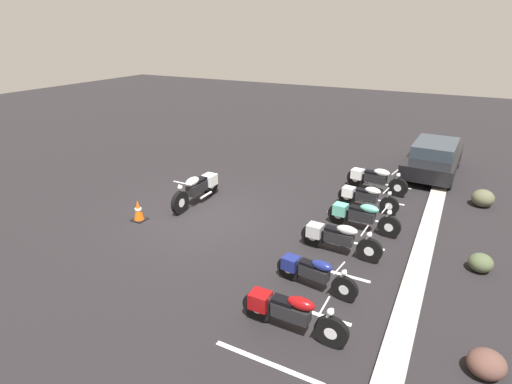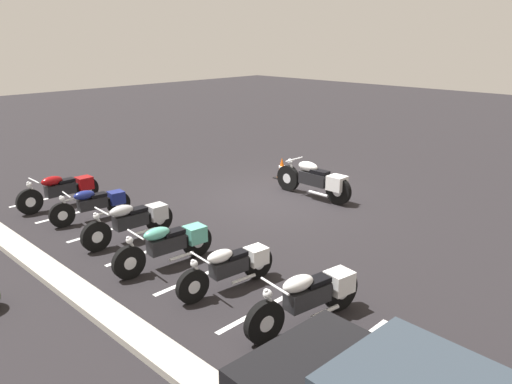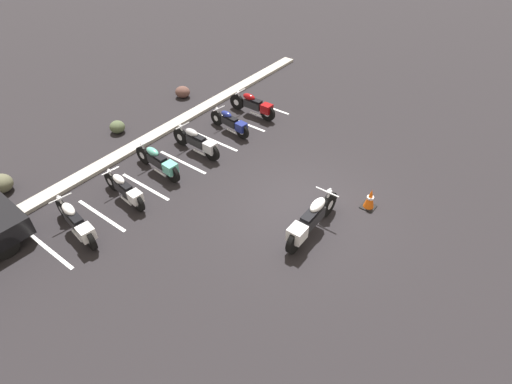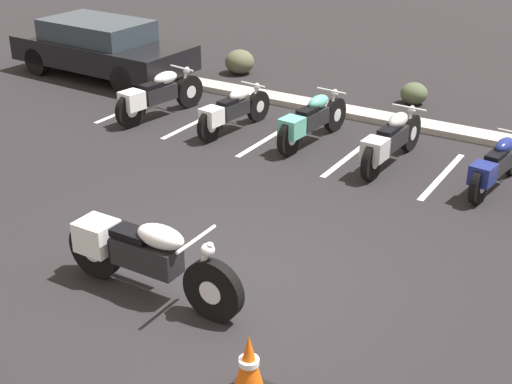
{
  "view_description": "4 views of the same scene",
  "coord_description": "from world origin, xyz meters",
  "px_view_note": "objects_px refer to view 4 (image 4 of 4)",
  "views": [
    {
      "loc": [
        9.2,
        6.7,
        5.45
      ],
      "look_at": [
        -1.01,
        1.34,
        0.68
      ],
      "focal_mm": 28.0,
      "sensor_mm": 36.0,
      "label": 1
    },
    {
      "loc": [
        -8.71,
        9.66,
        4.29
      ],
      "look_at": [
        -0.29,
        1.08,
        0.47
      ],
      "focal_mm": 35.0,
      "sensor_mm": 36.0,
      "label": 2
    },
    {
      "loc": [
        -7.73,
        -4.12,
        7.85
      ],
      "look_at": [
        -0.73,
        1.14,
        0.5
      ],
      "focal_mm": 28.0,
      "sensor_mm": 36.0,
      "label": 3
    },
    {
      "loc": [
        4.03,
        -6.1,
        4.69
      ],
      "look_at": [
        -0.23,
        0.87,
        0.81
      ],
      "focal_mm": 50.0,
      "sensor_mm": 36.0,
      "label": 4
    }
  ],
  "objects_px": {
    "motorcycle_white_featured": "(142,255)",
    "landscape_rock_2": "(240,62)",
    "parked_bike_0": "(156,95)",
    "parked_bike_1": "(231,111)",
    "parked_bike_2": "(310,120)",
    "parked_bike_4": "(496,165)",
    "parked_bike_3": "(390,141)",
    "landscape_rock_1": "(414,93)",
    "traffic_cone": "(249,366)",
    "car_black": "(102,47)"
  },
  "relations": [
    {
      "from": "motorcycle_white_featured",
      "to": "parked_bike_1",
      "type": "height_order",
      "value": "motorcycle_white_featured"
    },
    {
      "from": "parked_bike_2",
      "to": "car_black",
      "type": "xyz_separation_m",
      "value": [
        -6.12,
        1.36,
        0.23
      ]
    },
    {
      "from": "parked_bike_1",
      "to": "parked_bike_4",
      "type": "height_order",
      "value": "parked_bike_1"
    },
    {
      "from": "landscape_rock_2",
      "to": "traffic_cone",
      "type": "bearing_deg",
      "value": -56.93
    },
    {
      "from": "landscape_rock_1",
      "to": "parked_bike_2",
      "type": "bearing_deg",
      "value": -104.06
    },
    {
      "from": "motorcycle_white_featured",
      "to": "landscape_rock_2",
      "type": "height_order",
      "value": "motorcycle_white_featured"
    },
    {
      "from": "parked_bike_4",
      "to": "landscape_rock_2",
      "type": "relative_size",
      "value": 2.85
    },
    {
      "from": "landscape_rock_1",
      "to": "motorcycle_white_featured",
      "type": "bearing_deg",
      "value": -91.61
    },
    {
      "from": "parked_bike_1",
      "to": "parked_bike_3",
      "type": "bearing_deg",
      "value": -83.14
    },
    {
      "from": "parked_bike_4",
      "to": "parked_bike_2",
      "type": "bearing_deg",
      "value": 93.23
    },
    {
      "from": "motorcycle_white_featured",
      "to": "landscape_rock_1",
      "type": "bearing_deg",
      "value": 88.23
    },
    {
      "from": "parked_bike_0",
      "to": "parked_bike_1",
      "type": "height_order",
      "value": "parked_bike_0"
    },
    {
      "from": "parked_bike_1",
      "to": "parked_bike_3",
      "type": "distance_m",
      "value": 3.1
    },
    {
      "from": "motorcycle_white_featured",
      "to": "landscape_rock_1",
      "type": "relative_size",
      "value": 4.45
    },
    {
      "from": "car_black",
      "to": "landscape_rock_1",
      "type": "relative_size",
      "value": 7.88
    },
    {
      "from": "parked_bike_0",
      "to": "car_black",
      "type": "xyz_separation_m",
      "value": [
        -2.92,
        1.68,
        0.22
      ]
    },
    {
      "from": "parked_bike_4",
      "to": "landscape_rock_2",
      "type": "xyz_separation_m",
      "value": [
        -6.82,
        3.4,
        -0.13
      ]
    },
    {
      "from": "car_black",
      "to": "parked_bike_1",
      "type": "bearing_deg",
      "value": -16.52
    },
    {
      "from": "parked_bike_2",
      "to": "parked_bike_4",
      "type": "height_order",
      "value": "parked_bike_2"
    },
    {
      "from": "parked_bike_3",
      "to": "parked_bike_4",
      "type": "relative_size",
      "value": 1.1
    },
    {
      "from": "motorcycle_white_featured",
      "to": "car_black",
      "type": "height_order",
      "value": "car_black"
    },
    {
      "from": "parked_bike_0",
      "to": "car_black",
      "type": "bearing_deg",
      "value": 69.19
    },
    {
      "from": "parked_bike_2",
      "to": "car_black",
      "type": "relative_size",
      "value": 0.49
    },
    {
      "from": "parked_bike_1",
      "to": "parked_bike_2",
      "type": "distance_m",
      "value": 1.54
    },
    {
      "from": "motorcycle_white_featured",
      "to": "traffic_cone",
      "type": "xyz_separation_m",
      "value": [
        1.97,
        -0.82,
        -0.2
      ]
    },
    {
      "from": "parked_bike_3",
      "to": "landscape_rock_2",
      "type": "xyz_separation_m",
      "value": [
        -5.09,
        3.38,
        -0.17
      ]
    },
    {
      "from": "parked_bike_4",
      "to": "parked_bike_3",
      "type": "bearing_deg",
      "value": 96.26
    },
    {
      "from": "parked_bike_3",
      "to": "landscape_rock_1",
      "type": "relative_size",
      "value": 3.88
    },
    {
      "from": "traffic_cone",
      "to": "landscape_rock_2",
      "type": "bearing_deg",
      "value": 123.07
    },
    {
      "from": "car_black",
      "to": "traffic_cone",
      "type": "xyz_separation_m",
      "value": [
        8.64,
        -7.45,
        -0.37
      ]
    },
    {
      "from": "parked_bike_3",
      "to": "traffic_cone",
      "type": "bearing_deg",
      "value": -168.42
    },
    {
      "from": "motorcycle_white_featured",
      "to": "parked_bike_0",
      "type": "xyz_separation_m",
      "value": [
        -3.75,
        4.95,
        -0.05
      ]
    },
    {
      "from": "parked_bike_4",
      "to": "car_black",
      "type": "relative_size",
      "value": 0.45
    },
    {
      "from": "parked_bike_0",
      "to": "parked_bike_1",
      "type": "xyz_separation_m",
      "value": [
        1.68,
        0.09,
        -0.05
      ]
    },
    {
      "from": "parked_bike_0",
      "to": "landscape_rock_1",
      "type": "xyz_separation_m",
      "value": [
        3.99,
        3.45,
        -0.24
      ]
    },
    {
      "from": "parked_bike_4",
      "to": "landscape_rock_1",
      "type": "height_order",
      "value": "parked_bike_4"
    },
    {
      "from": "parked_bike_3",
      "to": "traffic_cone",
      "type": "distance_m",
      "value": 5.96
    },
    {
      "from": "parked_bike_0",
      "to": "motorcycle_white_featured",
      "type": "bearing_deg",
      "value": -133.8
    },
    {
      "from": "parked_bike_0",
      "to": "traffic_cone",
      "type": "distance_m",
      "value": 8.13
    },
    {
      "from": "motorcycle_white_featured",
      "to": "parked_bike_3",
      "type": "xyz_separation_m",
      "value": [
        1.03,
        5.06,
        -0.07
      ]
    },
    {
      "from": "motorcycle_white_featured",
      "to": "parked_bike_2",
      "type": "relative_size",
      "value": 1.16
    },
    {
      "from": "landscape_rock_1",
      "to": "landscape_rock_2",
      "type": "distance_m",
      "value": 4.3
    },
    {
      "from": "parked_bike_4",
      "to": "motorcycle_white_featured",
      "type": "bearing_deg",
      "value": 158.48
    },
    {
      "from": "parked_bike_2",
      "to": "parked_bike_3",
      "type": "height_order",
      "value": "parked_bike_3"
    },
    {
      "from": "parked_bike_1",
      "to": "traffic_cone",
      "type": "relative_size",
      "value": 3.01
    },
    {
      "from": "parked_bike_3",
      "to": "landscape_rock_1",
      "type": "xyz_separation_m",
      "value": [
        -0.79,
        3.34,
        -0.22
      ]
    },
    {
      "from": "parked_bike_3",
      "to": "parked_bike_0",
      "type": "bearing_deg",
      "value": 93.85
    },
    {
      "from": "parked_bike_2",
      "to": "parked_bike_4",
      "type": "relative_size",
      "value": 1.09
    },
    {
      "from": "parked_bike_3",
      "to": "motorcycle_white_featured",
      "type": "bearing_deg",
      "value": 171.02
    },
    {
      "from": "parked_bike_0",
      "to": "parked_bike_3",
      "type": "bearing_deg",
      "value": -79.62
    }
  ]
}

